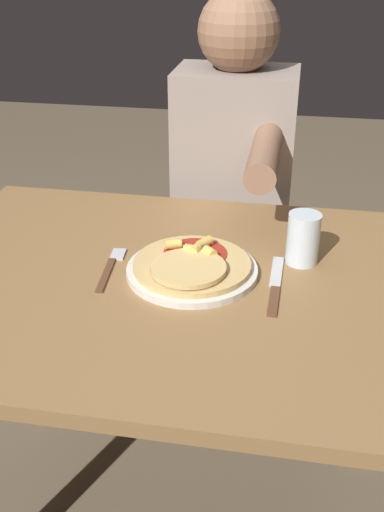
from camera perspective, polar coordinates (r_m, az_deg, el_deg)
name	(u,v)px	position (r m, az deg, el deg)	size (l,w,h in m)	color
dining_table	(176,330)	(1.26, -1.57, -7.03)	(1.09, 0.79, 0.76)	olive
plate	(192,270)	(1.20, 0.00, -1.38)	(0.26, 0.26, 0.01)	silver
pizza	(192,264)	(1.19, -0.04, -0.73)	(0.24, 0.24, 0.04)	tan
fork	(111,266)	(1.24, -7.72, -0.96)	(0.03, 0.18, 0.00)	brown
knife	(275,286)	(1.17, 7.93, -2.81)	(0.02, 0.22, 0.00)	brown
drinking_glass	(303,238)	(1.24, 10.54, 1.65)	(0.07, 0.07, 0.11)	silver
person_diner	(234,185)	(1.70, 4.01, 6.78)	(0.32, 0.52, 1.25)	#2D2D38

